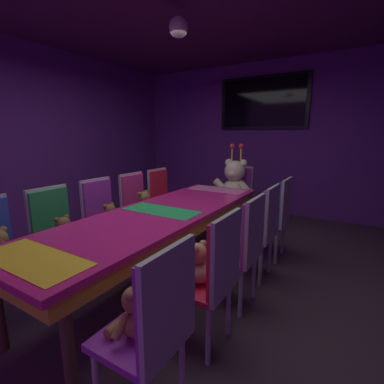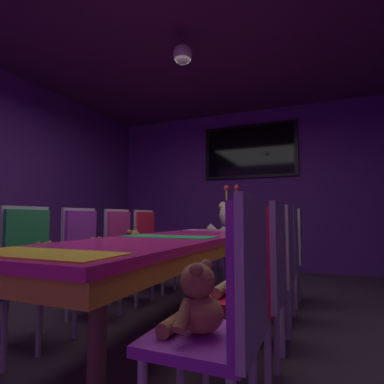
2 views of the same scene
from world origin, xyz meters
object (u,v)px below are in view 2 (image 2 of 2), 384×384
object	(u,v)px
banquet_table	(169,247)
teddy_left_2	(97,254)
teddy_left_3	(134,246)
teddy_right_3	(269,251)
teddy_right_0	(197,302)
teddy_left_1	(45,262)
king_teddy_bear	(231,229)
chair_right_2	(278,260)
teddy_right_2	(258,259)
chair_right_0	(233,301)
chair_right_3	(286,252)
chair_left_4	(149,241)
wall_tv	(249,151)
chair_left_1	(31,258)
chair_right_1	(264,273)
chair_right_4	(293,246)
throne_chair	(234,238)
teddy_right_1	(239,274)
teddy_right_4	(279,248)
chair_left_2	(85,250)
pendant_light	(183,55)
chair_left_3	(123,245)

from	to	relation	value
banquet_table	teddy_left_2	distance (m)	0.73
teddy_left_3	teddy_right_3	distance (m)	1.41
teddy_right_0	banquet_table	bearing A→B (deg)	-58.59
teddy_left_2	teddy_right_0	distance (m)	1.85
teddy_left_1	king_teddy_bear	xyz separation A→B (m)	(0.71, 2.45, 0.17)
chair_right_2	king_teddy_bear	bearing A→B (deg)	-64.89
teddy_left_1	banquet_table	bearing A→B (deg)	39.54
teddy_left_3	teddy_right_2	xyz separation A→B (m)	(1.42, -0.55, 0.01)
chair_right_0	chair_right_3	size ratio (longest dim) A/B	1.00
teddy_left_3	chair_left_4	distance (m)	0.57
wall_tv	chair_left_1	bearing A→B (deg)	-103.00
chair_right_1	wall_tv	distance (m)	4.03
chair_left_1	chair_right_2	size ratio (longest dim) A/B	1.00
teddy_left_1	chair_right_4	bearing A→B (deg)	47.47
teddy_left_1	king_teddy_bear	bearing A→B (deg)	73.82
chair_right_1	teddy_right_2	bearing A→B (deg)	-75.57
throne_chair	king_teddy_bear	xyz separation A→B (m)	(0.00, -0.17, 0.14)
king_teddy_bear	chair_right_3	bearing A→B (deg)	33.56
chair_right_2	wall_tv	bearing A→B (deg)	-74.36
teddy_right_3	chair_left_4	bearing A→B (deg)	-19.19
teddy_left_3	throne_chair	xyz separation A→B (m)	(0.70, 1.47, 0.01)
chair_left_4	teddy_right_1	bearing A→B (deg)	-46.76
chair_left_4	teddy_right_2	distance (m)	1.91
teddy_right_4	teddy_right_0	bearing A→B (deg)	89.71
teddy_left_2	chair_left_2	bearing A→B (deg)	-180.00
teddy_left_1	teddy_right_0	size ratio (longest dim) A/B	0.97
teddy_right_3	teddy_right_4	xyz separation A→B (m)	(0.01, 0.56, -0.03)
teddy_right_1	teddy_right_4	world-z (taller)	teddy_right_1
pendant_light	king_teddy_bear	bearing A→B (deg)	85.73
chair_right_4	teddy_right_4	distance (m)	0.14
pendant_light	teddy_right_2	bearing A→B (deg)	-30.07
chair_right_4	teddy_right_4	size ratio (longest dim) A/B	3.46
chair_left_3	wall_tv	xyz separation A→B (m)	(0.85, 2.54, 1.45)
chair_left_4	teddy_right_0	size ratio (longest dim) A/B	3.37
chair_left_4	chair_right_2	world-z (taller)	same
chair_right_2	teddy_right_2	world-z (taller)	chair_right_2
teddy_right_2	pendant_light	xyz separation A→B (m)	(-0.82, 0.48, 1.95)
chair_right_0	wall_tv	size ratio (longest dim) A/B	0.61
wall_tv	teddy_left_1	bearing A→B (deg)	-100.89
chair_right_0	pendant_light	bearing A→B (deg)	-59.95
chair_right_1	chair_left_3	bearing A→B (deg)	-33.04
wall_tv	teddy_right_4	bearing A→B (deg)	-69.94
banquet_table	chair_left_1	xyz separation A→B (m)	(-0.85, -0.59, -0.06)
banquet_table	chair_left_3	world-z (taller)	chair_left_3
chair_left_4	teddy_right_4	size ratio (longest dim) A/B	3.46
teddy_left_3	teddy_left_2	bearing A→B (deg)	-92.73
teddy_right_0	teddy_right_3	world-z (taller)	teddy_right_3
chair_left_4	teddy_right_2	bearing A→B (deg)	-35.11
teddy_right_4	king_teddy_bear	xyz separation A→B (m)	(-0.72, 0.73, 0.17)
teddy_left_3	teddy_right_4	size ratio (longest dim) A/B	1.15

